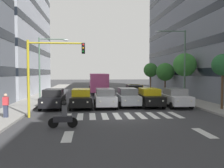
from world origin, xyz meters
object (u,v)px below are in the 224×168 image
car_row2_0 (135,91)px  traffic_light_gantry (45,66)px  car_row2_1 (134,92)px  car_3 (105,98)px  car_0 (175,97)px  street_tree_1 (185,65)px  bus_behind_traffic (98,81)px  street_tree_0 (223,65)px  car_2 (128,97)px  street_tree_3 (151,70)px  street_lamp_left (180,58)px  street_lamp_right (45,62)px  pedestrian_waiting (6,105)px  street_tree_2 (165,72)px  car_4 (81,98)px  motorcycle_with_rider (63,117)px  car_1 (150,97)px  car_5 (53,99)px

car_row2_0 → traffic_light_gantry: 14.94m
car_row2_1 → car_3: bearing=58.7°
car_0 → street_tree_1: size_ratio=0.84×
bus_behind_traffic → street_tree_0: 20.60m
car_2 → street_tree_0: (-7.50, 3.30, 2.93)m
bus_behind_traffic → street_tree_1: street_tree_1 is taller
car_3 → street_tree_1: 11.27m
street_tree_3 → street_lamp_left: bearing=86.0°
car_3 → street_tree_0: 10.49m
street_tree_1 → car_3: bearing=27.6°
street_lamp_right → pedestrian_waiting: bearing=84.5°
bus_behind_traffic → street_tree_0: street_tree_0 is taller
car_3 → car_row2_1: bearing=-121.3°
bus_behind_traffic → street_tree_2: street_tree_2 is taller
car_4 → motorcycle_with_rider: car_4 is taller
bus_behind_traffic → street_tree_3: size_ratio=2.23×
car_2 → pedestrian_waiting: size_ratio=2.72×
car_row2_1 → street_lamp_right: bearing=9.8°
car_2 → street_tree_0: 8.70m
street_lamp_left → street_tree_0: (-1.44, 5.91, -0.99)m
car_row2_0 → car_1: bearing=89.9°
traffic_light_gantry → street_tree_1: size_ratio=1.04×
car_5 → motorcycle_with_rider: size_ratio=2.61×
car_4 → car_row2_0: bearing=-130.7°
car_2 → car_4: bearing=8.4°
street_lamp_right → street_tree_3: bearing=-135.9°
traffic_light_gantry → street_lamp_right: (1.60, -9.19, 0.68)m
car_5 → car_row2_0: bearing=-140.1°
car_5 → street_lamp_left: street_lamp_left is taller
car_1 → pedestrian_waiting: bearing=24.3°
car_1 → street_tree_2: 13.55m
car_2 → bus_behind_traffic: bearing=-81.6°
car_4 → street_tree_1: 13.22m
car_3 → street_tree_2: bearing=-128.1°
motorcycle_with_rider → street_lamp_left: 16.33m
street_tree_0 → pedestrian_waiting: 17.21m
street_tree_0 → car_row2_0: bearing=-61.4°
car_4 → bus_behind_traffic: bearing=-98.0°
car_row2_0 → street_tree_2: street_tree_2 is taller
car_0 → street_lamp_left: size_ratio=0.59×
car_0 → car_3: bearing=-2.8°
street_tree_0 → car_3: bearing=-16.2°
car_0 → car_2: 4.44m
car_row2_0 → street_tree_0: 11.82m
street_tree_0 → street_tree_3: bearing=-89.3°
car_0 → car_row2_0: same height
street_tree_0 → street_tree_3: (0.27, -22.62, -0.21)m
bus_behind_traffic → pedestrian_waiting: 21.60m
car_5 → bus_behind_traffic: size_ratio=0.42×
car_3 → street_tree_1: (-9.57, -5.01, 3.19)m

